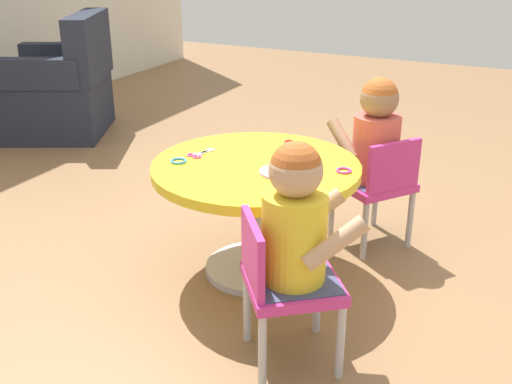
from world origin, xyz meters
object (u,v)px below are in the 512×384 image
(seated_child_left, at_px, (296,219))
(seated_child_right, at_px, (376,134))
(child_chair_left, at_px, (283,283))
(armchair_dark, at_px, (60,91))
(craft_scissors, at_px, (199,154))
(child_chair_right, at_px, (378,184))
(craft_table, at_px, (256,192))
(rolling_pin, at_px, (287,175))

(seated_child_left, height_order, seated_child_right, same)
(child_chair_left, distance_m, armchair_dark, 3.00)
(seated_child_left, height_order, craft_scissors, seated_child_left)
(child_chair_right, bearing_deg, armchair_dark, 74.71)
(craft_table, relative_size, armchair_dark, 0.89)
(armchair_dark, bearing_deg, seated_child_left, -122.95)
(child_chair_left, bearing_deg, seated_child_right, -0.32)
(seated_child_right, distance_m, armchair_dark, 2.60)
(craft_table, xyz_separation_m, child_chair_left, (-0.50, -0.35, -0.07))
(rolling_pin, bearing_deg, seated_child_left, -152.21)
(seated_child_right, relative_size, rolling_pin, 2.45)
(seated_child_left, bearing_deg, child_chair_right, -0.39)
(seated_child_left, distance_m, seated_child_right, 0.97)
(craft_scissors, bearing_deg, seated_child_left, -125.77)
(seated_child_left, bearing_deg, rolling_pin, 27.79)
(seated_child_right, xyz_separation_m, craft_scissors, (-0.51, 0.62, -0.03))
(child_chair_right, relative_size, rolling_pin, 2.58)
(craft_table, xyz_separation_m, rolling_pin, (-0.12, -0.19, 0.15))
(seated_child_right, bearing_deg, rolling_pin, 165.18)
(child_chair_left, height_order, rolling_pin, rolling_pin)
(child_chair_right, relative_size, seated_child_right, 1.05)
(seated_child_left, distance_m, craft_scissors, 0.79)
(armchair_dark, height_order, rolling_pin, armchair_dark)
(child_chair_left, height_order, seated_child_left, seated_child_left)
(child_chair_left, height_order, armchair_dark, armchair_dark)
(seated_child_left, bearing_deg, craft_table, 38.52)
(child_chair_left, relative_size, rolling_pin, 2.58)
(child_chair_right, distance_m, rolling_pin, 0.66)
(seated_child_left, height_order, child_chair_right, seated_child_left)
(craft_table, distance_m, child_chair_left, 0.61)
(craft_table, bearing_deg, child_chair_left, -145.24)
(child_chair_right, relative_size, craft_scissors, 3.81)
(craft_table, xyz_separation_m, seated_child_left, (-0.48, -0.38, 0.16))
(craft_table, relative_size, child_chair_left, 1.59)
(armchair_dark, bearing_deg, seated_child_right, -104.98)
(child_chair_left, relative_size, child_chair_right, 1.00)
(craft_scissors, bearing_deg, child_chair_right, -53.36)
(child_chair_right, bearing_deg, craft_scissors, 126.64)
(armchair_dark, bearing_deg, craft_table, -118.42)
(craft_table, distance_m, armchair_dark, 2.45)
(rolling_pin, bearing_deg, child_chair_right, -18.26)
(child_chair_left, distance_m, seated_child_right, 1.02)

